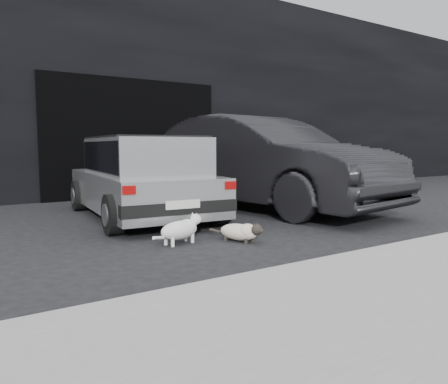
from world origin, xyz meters
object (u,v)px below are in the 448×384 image
cat_siamese (242,232)px  cat_white (182,229)px  silver_hatchback (142,174)px  second_car (261,162)px

cat_siamese → cat_white: (-0.64, 0.31, 0.05)m
cat_white → silver_hatchback: bearing=157.8°
second_car → cat_white: second_car is taller
second_car → cat_white: 3.22m
silver_hatchback → cat_white: size_ratio=4.93×
second_car → silver_hatchback: bearing=167.4°
second_car → cat_siamese: 2.96m
silver_hatchback → cat_siamese: silver_hatchback is taller
silver_hatchback → cat_siamese: (0.28, -2.27, -0.58)m
silver_hatchback → second_car: 2.25m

